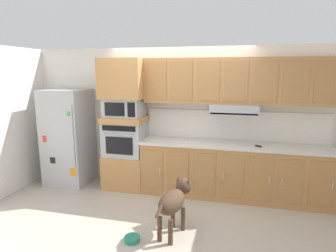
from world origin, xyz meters
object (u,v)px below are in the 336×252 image
microwave (125,107)px  dog (174,200)px  dog_food_bowl (132,239)px  built_in_oven (125,138)px  screwdriver (259,146)px  refrigerator (68,137)px

microwave → dog: bearing=-47.7°
dog → dog_food_bowl: dog is taller
microwave → dog_food_bowl: size_ratio=3.22×
microwave → dog: size_ratio=0.70×
built_in_oven → microwave: 0.56m
dog_food_bowl → screwdriver: bearing=43.7°
dog_food_bowl → microwave: bearing=113.7°
built_in_oven → dog_food_bowl: size_ratio=3.50×
built_in_oven → microwave: bearing=-0.8°
built_in_oven → dog: size_ratio=0.76×
refrigerator → dog_food_bowl: size_ratio=8.80×
screwdriver → dog: (-1.10, -1.18, -0.48)m
built_in_oven → dog: (1.18, -1.30, -0.45)m
microwave → refrigerator: bearing=-176.5°
built_in_oven → screwdriver: bearing=-2.9°
dog → dog_food_bowl: 0.71m
refrigerator → dog_food_bowl: 2.53m
microwave → dog: 2.02m
screwdriver → refrigerator: bearing=179.2°
refrigerator → dog: (2.29, -1.23, -0.43)m
dog → dog_food_bowl: size_ratio=4.63×
refrigerator → screwdriver: 3.39m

